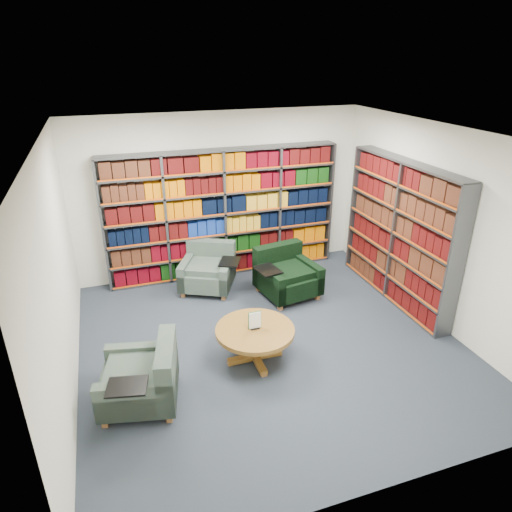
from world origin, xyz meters
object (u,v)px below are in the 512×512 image
object	(u,v)px
chair_teal_left	(209,270)
coffee_table	(255,335)
chair_green_right	(285,276)
chair_teal_front	(146,380)

from	to	relation	value
chair_teal_left	coffee_table	xyz separation A→B (m)	(0.09, -2.17, 0.08)
coffee_table	chair_teal_left	bearing A→B (deg)	92.36
chair_teal_left	coffee_table	size ratio (longest dim) A/B	1.10
chair_green_right	coffee_table	size ratio (longest dim) A/B	1.07
chair_teal_left	chair_teal_front	xyz separation A→B (m)	(-1.31, -2.51, 0.00)
chair_teal_left	chair_teal_front	size ratio (longest dim) A/B	1.04
chair_green_right	chair_teal_front	size ratio (longest dim) A/B	1.01
chair_teal_left	coffee_table	bearing A→B (deg)	-87.64
chair_green_right	chair_teal_front	bearing A→B (deg)	-142.34
chair_teal_left	chair_green_right	bearing A→B (deg)	-28.74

